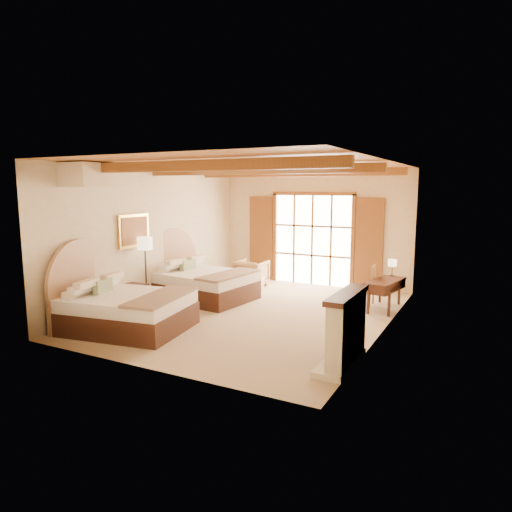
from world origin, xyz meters
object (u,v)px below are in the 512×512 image
Objects in this scene: armchair at (251,273)px; desk at (385,293)px; bed_far at (199,280)px; nightstand at (133,298)px; bed_near at (120,305)px.

desk is at bearing 167.94° from armchair.
nightstand is at bearing -104.68° from bed_far.
desk is (4.91, 2.74, 0.06)m from nightstand.
armchair reaches higher than desk.
desk is at bearing 32.80° from bed_near.
bed_near is at bearing -83.14° from bed_far.
bed_near is 4.27× the size of nightstand.
armchair is at bearing 71.17° from nightstand.
bed_near reaches higher than desk.
nightstand is at bearing 112.33° from bed_near.
bed_near is 4.52m from armchair.
armchair is 0.62× the size of desk.
desk is at bearing 20.48° from bed_far.
desk is (4.29, 1.10, -0.09)m from bed_far.
bed_far is 1.76m from nightstand.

